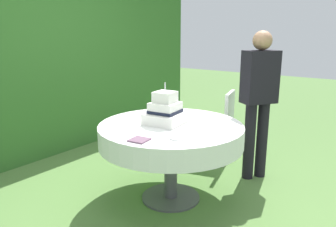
% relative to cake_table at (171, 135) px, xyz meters
% --- Properties ---
extents(ground_plane, '(20.00, 20.00, 0.00)m').
position_rel_cake_table_xyz_m(ground_plane, '(0.00, 0.00, -0.65)').
color(ground_plane, '#547A3D').
extents(foliage_hedge, '(5.79, 0.50, 2.53)m').
position_rel_cake_table_xyz_m(foliage_hedge, '(0.00, 2.16, 0.62)').
color(foliage_hedge, '#336628').
rests_on(foliage_hedge, ground_plane).
extents(cake_table, '(1.35, 1.35, 0.75)m').
position_rel_cake_table_xyz_m(cake_table, '(0.00, 0.00, 0.00)').
color(cake_table, '#4C4C51').
rests_on(cake_table, ground_plane).
extents(wedding_cake, '(0.36, 0.37, 0.39)m').
position_rel_cake_table_xyz_m(wedding_cake, '(-0.00, 0.07, 0.22)').
color(wedding_cake, white).
rests_on(wedding_cake, cake_table).
extents(serving_plate_near, '(0.14, 0.14, 0.01)m').
position_rel_cake_table_xyz_m(serving_plate_near, '(-0.30, -0.29, 0.11)').
color(serving_plate_near, white).
rests_on(serving_plate_near, cake_table).
extents(serving_plate_far, '(0.13, 0.13, 0.01)m').
position_rel_cake_table_xyz_m(serving_plate_far, '(0.32, 0.01, 0.11)').
color(serving_plate_far, white).
rests_on(serving_plate_far, cake_table).
extents(napkin_stack, '(0.16, 0.16, 0.01)m').
position_rel_cake_table_xyz_m(napkin_stack, '(-0.53, -0.08, 0.11)').
color(napkin_stack, '#6B4C60').
rests_on(napkin_stack, cake_table).
extents(garden_chair, '(0.49, 0.49, 0.89)m').
position_rel_cake_table_xyz_m(garden_chair, '(1.13, 0.07, -0.11)').
color(garden_chair, white).
rests_on(garden_chair, ground_plane).
extents(standing_person, '(0.41, 0.37, 1.60)m').
position_rel_cake_table_xyz_m(standing_person, '(0.96, -0.45, 0.28)').
color(standing_person, black).
rests_on(standing_person, ground_plane).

